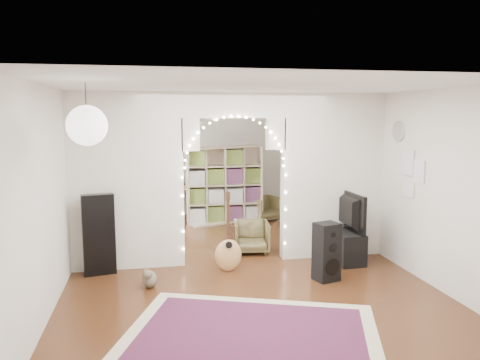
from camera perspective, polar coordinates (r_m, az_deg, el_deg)
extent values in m
plane|color=black|center=(7.71, -0.75, -9.81)|extent=(7.50, 7.50, 0.00)
cube|color=white|center=(7.34, -0.79, 10.68)|extent=(5.00, 7.50, 0.02)
cube|color=silver|center=(11.09, -4.24, 2.78)|extent=(5.00, 0.02, 2.70)
cube|color=silver|center=(3.84, 9.36, -7.33)|extent=(5.00, 0.02, 2.70)
cube|color=silver|center=(7.39, -20.22, -0.33)|extent=(0.02, 7.50, 2.70)
cube|color=silver|center=(8.23, 16.63, 0.63)|extent=(0.02, 7.50, 2.70)
cube|color=silver|center=(7.30, -13.62, -0.16)|extent=(1.70, 0.20, 2.70)
cube|color=silver|center=(7.87, 11.14, 0.50)|extent=(1.70, 0.20, 2.70)
cube|color=silver|center=(7.34, -0.79, 9.12)|extent=(1.60, 0.20, 0.40)
cube|color=white|center=(9.13, -18.32, 2.22)|extent=(0.04, 1.20, 1.40)
cylinder|color=white|center=(7.63, 18.81, 5.65)|extent=(0.03, 0.31, 0.31)
sphere|color=white|center=(4.86, -18.15, 6.33)|extent=(0.40, 0.40, 0.40)
cube|color=maroon|center=(5.29, 1.37, -18.40)|extent=(3.24, 2.83, 0.02)
cube|color=black|center=(7.23, -16.83, -6.40)|extent=(0.48, 0.24, 1.21)
ellipsoid|color=tan|center=(7.09, -1.46, -7.76)|extent=(0.43, 0.20, 0.50)
cube|color=black|center=(6.99, -1.47, -4.50)|extent=(0.05, 0.04, 0.57)
cube|color=black|center=(6.92, -1.48, -2.00)|extent=(0.07, 0.04, 0.12)
ellipsoid|color=brown|center=(6.69, -10.95, -11.78)|extent=(0.27, 0.35, 0.22)
sphere|color=brown|center=(6.53, -11.23, -11.24)|extent=(0.16, 0.16, 0.13)
cone|color=brown|center=(6.51, -11.54, -10.70)|extent=(0.04, 0.04, 0.05)
cone|color=brown|center=(6.51, -10.96, -10.69)|extent=(0.04, 0.04, 0.05)
cylinder|color=brown|center=(6.87, -10.62, -11.89)|extent=(0.08, 0.21, 0.07)
cube|color=black|center=(6.85, 10.51, -8.59)|extent=(0.39, 0.36, 0.84)
cylinder|color=black|center=(6.79, 11.22, -10.38)|extent=(0.24, 0.09, 0.24)
cylinder|color=black|center=(6.71, 11.29, -8.12)|extent=(0.13, 0.05, 0.13)
cylinder|color=black|center=(6.66, 11.33, -6.59)|extent=(0.08, 0.04, 0.07)
cube|color=black|center=(7.90, 12.31, -7.66)|extent=(0.43, 1.01, 0.50)
imported|color=black|center=(7.77, 12.43, -3.68)|extent=(0.17, 1.08, 0.62)
cube|color=beige|center=(10.21, -1.91, -0.55)|extent=(1.68, 0.99, 1.68)
cube|color=brown|center=(10.62, -8.64, -0.89)|extent=(1.22, 0.83, 0.05)
cylinder|color=brown|center=(10.35, -11.35, -3.31)|extent=(0.05, 0.05, 0.70)
cylinder|color=brown|center=(10.42, -5.62, -3.12)|extent=(0.05, 0.05, 0.70)
cylinder|color=brown|center=(10.98, -11.42, -2.67)|extent=(0.05, 0.05, 0.70)
cylinder|color=brown|center=(11.04, -6.01, -2.49)|extent=(0.05, 0.05, 0.70)
imported|color=silver|center=(10.60, -8.65, -0.25)|extent=(0.19, 0.19, 0.19)
imported|color=brown|center=(8.09, 1.41, -6.93)|extent=(0.65, 0.66, 0.54)
imported|color=brown|center=(10.50, 3.05, -3.48)|extent=(0.73, 0.74, 0.54)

